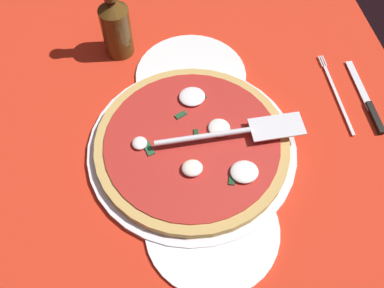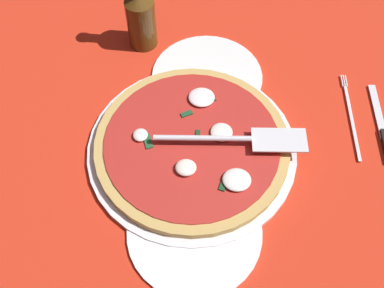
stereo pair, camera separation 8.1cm
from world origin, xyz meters
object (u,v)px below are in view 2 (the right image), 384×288
(pizza, at_px, (193,144))
(place_setting_far, at_px, (367,124))
(pizza_server, at_px, (238,139))
(beer_bottle, at_px, (141,15))
(dinner_plate_left, at_px, (207,77))
(dinner_plate_right, at_px, (195,232))

(pizza, height_order, place_setting_far, pizza)
(place_setting_far, bearing_deg, pizza_server, 105.96)
(pizza, relative_size, place_setting_far, 1.62)
(pizza_server, xyz_separation_m, beer_bottle, (-0.29, -0.19, 0.03))
(dinner_plate_left, distance_m, dinner_plate_right, 0.34)
(dinner_plate_right, bearing_deg, pizza, -178.71)
(pizza_server, xyz_separation_m, place_setting_far, (-0.07, 0.26, -0.05))
(dinner_plate_left, distance_m, pizza, 0.18)
(dinner_plate_left, bearing_deg, pizza, -9.55)
(dinner_plate_left, bearing_deg, dinner_plate_right, -4.44)
(dinner_plate_left, distance_m, place_setting_far, 0.33)
(pizza, bearing_deg, dinner_plate_left, 170.45)
(pizza, distance_m, beer_bottle, 0.30)
(dinner_plate_left, height_order, dinner_plate_right, same)
(pizza_server, bearing_deg, place_setting_far, 14.92)
(pizza_server, bearing_deg, beer_bottle, 124.05)
(pizza, distance_m, place_setting_far, 0.34)
(pizza, relative_size, beer_bottle, 1.69)
(dinner_plate_left, relative_size, dinner_plate_right, 1.02)
(pizza_server, relative_size, place_setting_far, 1.24)
(pizza, bearing_deg, dinner_plate_right, 1.29)
(dinner_plate_left, xyz_separation_m, pizza_server, (0.18, 0.05, 0.04))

